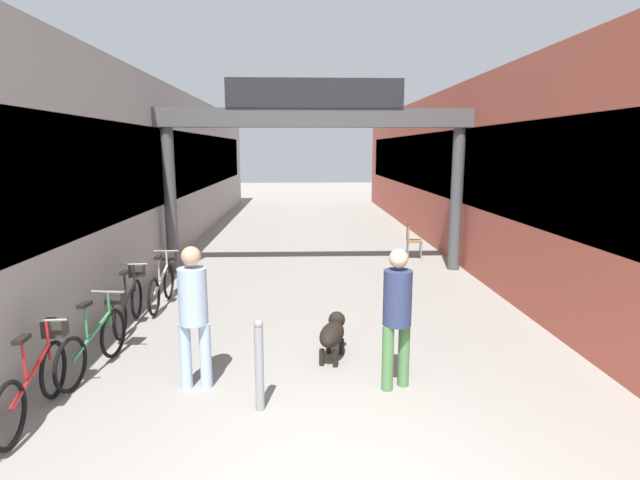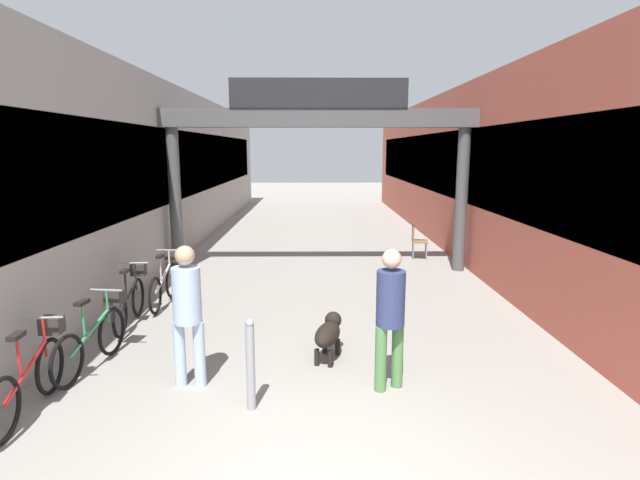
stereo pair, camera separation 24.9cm
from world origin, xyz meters
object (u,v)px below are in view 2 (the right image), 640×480
Objects in this scene: dog_on_leash at (329,333)px; bollard_post_metal at (250,364)px; bicycle_red_nearest at (32,373)px; bicycle_black_third at (131,298)px; pedestrian_with_dog at (390,310)px; bicycle_silver_farthest at (165,281)px; pedestrian_companion at (187,307)px; bicycle_green_second at (95,335)px; cafe_chair_wood_nearer at (417,239)px.

bollard_post_metal is at bearing -123.28° from dog_on_leash.
bicycle_red_nearest is 1.00× the size of bicycle_black_third.
bicycle_silver_farthest is at bearing 137.10° from pedestrian_with_dog.
pedestrian_companion is 1.04× the size of bicycle_green_second.
bicycle_green_second is at bearing -85.64° from bicycle_black_third.
bicycle_green_second is at bearing 157.34° from pedestrian_companion.
cafe_chair_wood_nearer is (5.49, 3.81, 0.10)m from bicycle_silver_farthest.
pedestrian_with_dog is 2.42m from pedestrian_companion.
bicycle_black_third is 7.55m from cafe_chair_wood_nearer.
bicycle_silver_farthest is at bearing 139.79° from dog_on_leash.
cafe_chair_wood_nearer is at bearing 34.75° from bicycle_silver_farthest.
pedestrian_companion is at bearing -55.77° from bicycle_black_third.
bicycle_black_third is 1.90× the size of cafe_chair_wood_nearer.
dog_on_leash is 0.94× the size of cafe_chair_wood_nearer.
pedestrian_with_dog is at bearing 16.31° from bollard_post_metal.
bicycle_black_third and bicycle_silver_farthest have the same top height.
bicycle_green_second is (-3.81, 0.68, -0.55)m from pedestrian_with_dog.
bicycle_green_second reaches higher than cafe_chair_wood_nearer.
bicycle_black_third is (-3.94, 2.33, -0.55)m from pedestrian_with_dog.
pedestrian_companion is at bearing 19.43° from bicycle_red_nearest.
bicycle_red_nearest is at bearing -173.39° from pedestrian_with_dog.
bicycle_green_second and bicycle_silver_farthest have the same top height.
dog_on_leash is 6.82m from cafe_chair_wood_nearer.
bicycle_red_nearest is at bearing -91.46° from bicycle_black_third.
pedestrian_companion is at bearing -154.80° from dog_on_leash.
dog_on_leash is 3.12m from bicycle_green_second.
cafe_chair_wood_nearer reaches higher than dog_on_leash.
bicycle_red_nearest and bicycle_green_second have the same top height.
cafe_chair_wood_nearer is at bearing 76.13° from pedestrian_with_dog.
bicycle_red_nearest is 2.41m from bollard_post_metal.
cafe_chair_wood_nearer is (1.79, 7.25, -0.45)m from pedestrian_with_dog.
pedestrian_with_dog reaches higher than cafe_chair_wood_nearer.
bicycle_black_third is 1.14m from bicycle_silver_farthest.
bicycle_black_third is at bearing 149.40° from pedestrian_with_dog.
pedestrian_companion is 8.31m from cafe_chair_wood_nearer.
bicycle_silver_farthest is at bearing -145.25° from cafe_chair_wood_nearer.
bicycle_red_nearest is 1.90× the size of cafe_chair_wood_nearer.
cafe_chair_wood_nearer is at bearing 66.27° from bollard_post_metal.
pedestrian_companion is 2.10× the size of dog_on_leash.
cafe_chair_wood_nearer is at bearing 40.68° from bicycle_black_third.
bicycle_green_second is 1.89× the size of cafe_chair_wood_nearer.
bicycle_black_third is at bearing 124.23° from pedestrian_companion.
bollard_post_metal is at bearing -163.69° from pedestrian_with_dog.
dog_on_leash is 0.50× the size of bicycle_green_second.
dog_on_leash is at bearing 4.16° from bicycle_green_second.
bicycle_green_second is at bearing 152.54° from bollard_post_metal.
bollard_post_metal is (2.33, -2.80, 0.10)m from bicycle_black_third.
bollard_post_metal is (-0.90, -1.37, 0.17)m from dog_on_leash.
pedestrian_with_dog is 1.02× the size of bicycle_black_third.
bicycle_red_nearest is (-1.59, -0.56, -0.57)m from pedestrian_companion.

